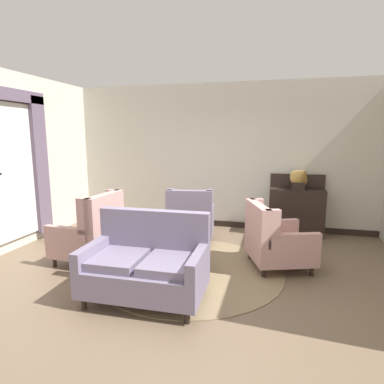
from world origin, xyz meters
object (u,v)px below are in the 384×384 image
at_px(coffee_table, 176,243).
at_px(settee, 146,265).
at_px(sideboard, 296,209).
at_px(armchair_back_corner, 191,220).
at_px(gramophone, 301,176).
at_px(armchair_foreground_right, 275,240).
at_px(porcelain_vase, 179,227).
at_px(armchair_beside_settee, 92,234).

relative_size(coffee_table, settee, 0.62).
distance_m(settee, sideboard, 3.61).
bearing_deg(armchair_back_corner, gramophone, -164.09).
bearing_deg(armchair_back_corner, sideboard, -161.25).
bearing_deg(settee, sideboard, 57.87).
distance_m(armchair_foreground_right, sideboard, 1.79).
distance_m(coffee_table, porcelain_vase, 0.25).
relative_size(sideboard, gramophone, 2.13).
relative_size(settee, armchair_beside_settee, 1.31).
distance_m(porcelain_vase, armchair_back_corner, 1.35).
xyz_separation_m(coffee_table, porcelain_vase, (0.06, -0.01, 0.24)).
bearing_deg(sideboard, coffee_table, -127.94).
bearing_deg(armchair_back_corner, armchair_beside_settee, 38.41).
bearing_deg(armchair_foreground_right, settee, 112.46).
relative_size(porcelain_vase, gramophone, 0.59).
bearing_deg(armchair_beside_settee, coffee_table, 92.60).
relative_size(coffee_table, armchair_back_corner, 0.87).
bearing_deg(settee, armchair_foreground_right, 41.40).
bearing_deg(armchair_beside_settee, gramophone, 127.72).
bearing_deg(armchair_beside_settee, armchair_foreground_right, 103.76).
xyz_separation_m(armchair_foreground_right, armchair_beside_settee, (-2.72, -0.49, 0.04)).
bearing_deg(coffee_table, armchair_beside_settee, 179.00).
distance_m(settee, armchair_beside_settee, 1.51).
bearing_deg(settee, gramophone, 56.41).
distance_m(coffee_table, armchair_beside_settee, 1.35).
distance_m(armchair_foreground_right, armchair_beside_settee, 2.76).
relative_size(armchair_foreground_right, sideboard, 0.91).
relative_size(armchair_beside_settee, armchair_back_corner, 1.07).
xyz_separation_m(porcelain_vase, sideboard, (1.70, 2.26, -0.14)).
height_order(settee, sideboard, sideboard).
bearing_deg(gramophone, porcelain_vase, -128.81).
height_order(porcelain_vase, armchair_back_corner, armchair_back_corner).
bearing_deg(coffee_table, porcelain_vase, -11.07).
height_order(armchair_beside_settee, armchair_back_corner, armchair_beside_settee).
xyz_separation_m(armchair_foreground_right, gramophone, (0.44, 1.65, 0.76)).
bearing_deg(gramophone, sideboard, 118.40).
distance_m(porcelain_vase, armchair_beside_settee, 1.42).
xyz_separation_m(porcelain_vase, gramophone, (1.75, 2.17, 0.52)).
distance_m(settee, armchair_back_corner, 2.14).
distance_m(armchair_beside_settee, gramophone, 3.88).
bearing_deg(armchair_back_corner, armchair_foreground_right, 143.86).
bearing_deg(sideboard, porcelain_vase, -126.85).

